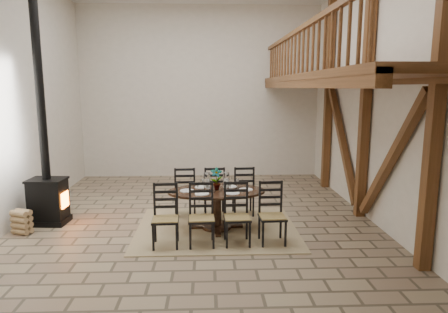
{
  "coord_description": "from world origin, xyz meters",
  "views": [
    {
      "loc": [
        0.22,
        -7.93,
        2.65
      ],
      "look_at": [
        0.56,
        0.4,
        1.21
      ],
      "focal_mm": 32.0,
      "sensor_mm": 36.0,
      "label": 1
    }
  ],
  "objects_px": {
    "log_stack": "(22,222)",
    "dining_table": "(217,210)",
    "wood_stove": "(46,168)",
    "log_basket": "(54,203)"
  },
  "relations": [
    {
      "from": "log_stack",
      "to": "dining_table",
      "type": "bearing_deg",
      "value": 0.58
    },
    {
      "from": "wood_stove",
      "to": "dining_table",
      "type": "bearing_deg",
      "value": -5.26
    },
    {
      "from": "wood_stove",
      "to": "log_stack",
      "type": "xyz_separation_m",
      "value": [
        -0.28,
        -0.57,
        -0.89
      ]
    },
    {
      "from": "dining_table",
      "to": "wood_stove",
      "type": "relative_size",
      "value": 0.45
    },
    {
      "from": "dining_table",
      "to": "log_stack",
      "type": "bearing_deg",
      "value": 178.45
    },
    {
      "from": "wood_stove",
      "to": "log_basket",
      "type": "relative_size",
      "value": 8.93
    },
    {
      "from": "dining_table",
      "to": "log_stack",
      "type": "distance_m",
      "value": 3.58
    },
    {
      "from": "log_basket",
      "to": "wood_stove",
      "type": "bearing_deg",
      "value": -76.1
    },
    {
      "from": "wood_stove",
      "to": "log_basket",
      "type": "distance_m",
      "value": 1.16
    },
    {
      "from": "dining_table",
      "to": "log_stack",
      "type": "height_order",
      "value": "dining_table"
    }
  ]
}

